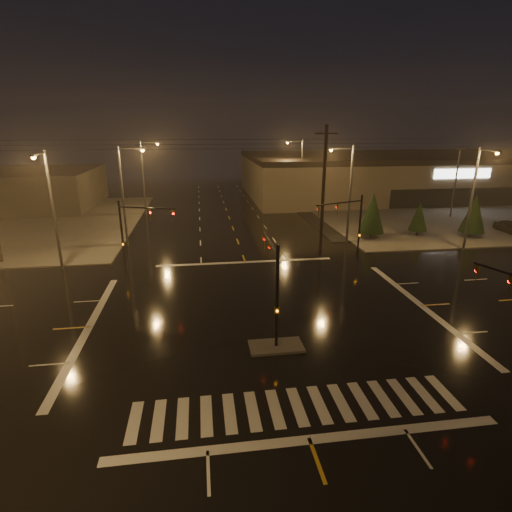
{
  "coord_description": "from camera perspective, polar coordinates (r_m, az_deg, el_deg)",
  "views": [
    {
      "loc": [
        -3.88,
        -23.31,
        11.75
      ],
      "look_at": [
        -0.08,
        3.48,
        3.0
      ],
      "focal_mm": 28.0,
      "sensor_mm": 36.0,
      "label": 1
    }
  ],
  "objects": [
    {
      "name": "streetlight_1",
      "position": [
        42.37,
        -18.16,
        8.97
      ],
      "size": [
        2.77,
        0.32,
        10.0
      ],
      "color": "#38383A",
      "rests_on": "ground"
    },
    {
      "name": "streetlight_5",
      "position": [
        37.04,
        -27.26,
        6.7
      ],
      "size": [
        0.32,
        2.77,
        10.0
      ],
      "color": "#38383A",
      "rests_on": "ground"
    },
    {
      "name": "streetlight_4",
      "position": [
        61.48,
        6.28,
        12.26
      ],
      "size": [
        2.77,
        0.32,
        10.0
      ],
      "color": "#38383A",
      "rests_on": "ground"
    },
    {
      "name": "streetlight_6",
      "position": [
        43.54,
        28.79,
        7.88
      ],
      "size": [
        0.32,
        2.77,
        10.0
      ],
      "color": "#38383A",
      "rests_on": "ground"
    },
    {
      "name": "conifer_1",
      "position": [
        48.18,
        22.25,
        5.26
      ],
      "size": [
        2.05,
        2.05,
        3.9
      ],
      "color": "black",
      "rests_on": "ground"
    },
    {
      "name": "sidewalk_ne",
      "position": [
        64.24,
        24.05,
        5.87
      ],
      "size": [
        36.0,
        36.0,
        0.12
      ],
      "primitive_type": "cube",
      "color": "#484640",
      "rests_on": "ground"
    },
    {
      "name": "median_island",
      "position": [
        22.9,
        2.89,
        -12.76
      ],
      "size": [
        3.0,
        1.6,
        0.15
      ],
      "primitive_type": "cube",
      "color": "#484640",
      "rests_on": "ground"
    },
    {
      "name": "conifer_0",
      "position": [
        45.45,
        16.31,
        5.93
      ],
      "size": [
        2.78,
        2.78,
        5.05
      ],
      "color": "black",
      "rests_on": "ground"
    },
    {
      "name": "stop_bar_far",
      "position": [
        36.47,
        -1.55,
        -0.88
      ],
      "size": [
        16.0,
        0.5,
        0.01
      ],
      "primitive_type": "cube",
      "color": "beige",
      "rests_on": "ground"
    },
    {
      "name": "streetlight_3",
      "position": [
        42.52,
        12.93,
        9.43
      ],
      "size": [
        2.77,
        0.32,
        10.0
      ],
      "color": "#38383A",
      "rests_on": "ground"
    },
    {
      "name": "streetlight_2",
      "position": [
        58.08,
        -15.58,
        11.4
      ],
      "size": [
        2.77,
        0.32,
        10.0
      ],
      "color": "#38383A",
      "rests_on": "ground"
    },
    {
      "name": "parking_lot",
      "position": [
        65.44,
        28.69,
        5.41
      ],
      "size": [
        50.0,
        24.0,
        0.08
      ],
      "primitive_type": "cube",
      "color": "black",
      "rests_on": "ground"
    },
    {
      "name": "signal_mast_nw",
      "position": [
        34.84,
        -17.18,
        3.9
      ],
      "size": [
        4.84,
        1.86,
        6.0
      ],
      "color": "black",
      "rests_on": "ground"
    },
    {
      "name": "signal_mast_median",
      "position": [
        22.11,
        2.59,
        -3.31
      ],
      "size": [
        0.25,
        4.59,
        6.0
      ],
      "color": "black",
      "rests_on": "ground"
    },
    {
      "name": "signal_mast_ne",
      "position": [
        36.89,
        13.44,
        4.96
      ],
      "size": [
        4.84,
        1.86,
        6.0
      ],
      "color": "black",
      "rests_on": "ground"
    },
    {
      "name": "retail_building",
      "position": [
        79.86,
        21.51,
        11.01
      ],
      "size": [
        60.2,
        28.3,
        7.2
      ],
      "color": "#665B49",
      "rests_on": "ground"
    },
    {
      "name": "stop_bar_near",
      "position": [
        17.45,
        7.65,
        -24.57
      ],
      "size": [
        16.0,
        0.5,
        0.01
      ],
      "primitive_type": "cube",
      "color": "beige",
      "rests_on": "ground"
    },
    {
      "name": "conifer_2",
      "position": [
        50.06,
        28.71,
        5.37
      ],
      "size": [
        2.65,
        2.65,
        4.84
      ],
      "color": "black",
      "rests_on": "ground"
    },
    {
      "name": "car_parked",
      "position": [
        55.06,
        32.54,
        3.51
      ],
      "size": [
        1.85,
        4.23,
        1.42
      ],
      "primitive_type": "imported",
      "rotation": [
        0.0,
        0.0,
        -0.04
      ],
      "color": "black",
      "rests_on": "ground"
    },
    {
      "name": "crosswalk",
      "position": [
        18.91,
        5.94,
        -20.57
      ],
      "size": [
        15.0,
        2.6,
        0.01
      ],
      "primitive_type": "cube",
      "color": "beige",
      "rests_on": "ground"
    },
    {
      "name": "utility_pole_1",
      "position": [
        39.56,
        9.61,
        9.5
      ],
      "size": [
        2.2,
        0.32,
        12.0
      ],
      "color": "black",
      "rests_on": "ground"
    },
    {
      "name": "ground",
      "position": [
        26.39,
        1.24,
        -8.52
      ],
      "size": [
        140.0,
        140.0,
        0.0
      ],
      "primitive_type": "plane",
      "color": "black",
      "rests_on": "ground"
    }
  ]
}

